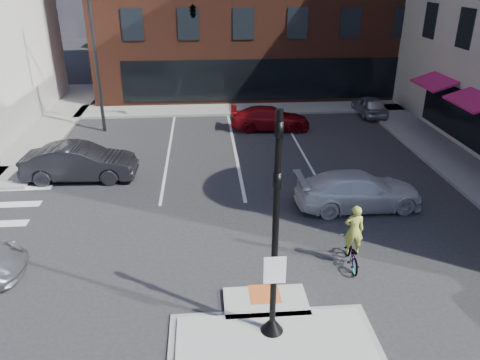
{
  "coord_description": "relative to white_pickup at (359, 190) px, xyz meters",
  "views": [
    {
      "loc": [
        -1.61,
        -9.08,
        8.8
      ],
      "look_at": [
        -0.4,
        5.89,
        2.0
      ],
      "focal_mm": 35.0,
      "sensor_mm": 36.0,
      "label": 1
    }
  ],
  "objects": [
    {
      "name": "ground",
      "position": [
        -4.47,
        -7.29,
        -0.73
      ],
      "size": [
        120.0,
        120.0,
        0.0
      ],
      "primitive_type": "plane",
      "color": "#28282B",
      "rests_on": "ground"
    },
    {
      "name": "refuge_island",
      "position": [
        -4.47,
        -7.55,
        -0.68
      ],
      "size": [
        5.4,
        4.65,
        0.13
      ],
      "color": "gray",
      "rests_on": "ground"
    },
    {
      "name": "sidewalk_e",
      "position": [
        6.33,
        2.71,
        -0.66
      ],
      "size": [
        3.0,
        24.0,
        0.15
      ],
      "primitive_type": "cube",
      "color": "gray",
      "rests_on": "ground"
    },
    {
      "name": "sidewalk_n",
      "position": [
        -1.47,
        14.71,
        -0.66
      ],
      "size": [
        26.0,
        3.0,
        0.15
      ],
      "primitive_type": "cube",
      "color": "gray",
      "rests_on": "ground"
    },
    {
      "name": "building_far_left",
      "position": [
        -8.47,
        44.71,
        4.27
      ],
      "size": [
        10.0,
        12.0,
        10.0
      ],
      "primitive_type": "cube",
      "color": "slate",
      "rests_on": "ground"
    },
    {
      "name": "signal_pole",
      "position": [
        -4.47,
        -6.9,
        1.62
      ],
      "size": [
        0.6,
        0.6,
        5.98
      ],
      "color": "black",
      "rests_on": "refuge_island"
    },
    {
      "name": "mast_arm_signal",
      "position": [
        -7.94,
        10.71,
        5.47
      ],
      "size": [
        6.1,
        2.24,
        8.0
      ],
      "color": "black",
      "rests_on": "ground"
    },
    {
      "name": "white_pickup",
      "position": [
        0.0,
        0.0,
        0.0
      ],
      "size": [
        5.13,
        2.24,
        1.47
      ],
      "primitive_type": "imported",
      "rotation": [
        0.0,
        0.0,
        1.61
      ],
      "color": "white",
      "rests_on": "ground"
    },
    {
      "name": "bg_car_dark",
      "position": [
        -11.73,
        3.71,
        0.09
      ],
      "size": [
        5.05,
        1.91,
        1.65
      ],
      "primitive_type": "imported",
      "rotation": [
        0.0,
        0.0,
        1.54
      ],
      "color": "#232328",
      "rests_on": "ground"
    },
    {
      "name": "bg_car_silver",
      "position": [
        4.78,
        12.71,
        -0.09
      ],
      "size": [
        1.53,
        3.77,
        1.28
      ],
      "primitive_type": "imported",
      "rotation": [
        0.0,
        0.0,
        3.14
      ],
      "color": "#B9BAC1",
      "rests_on": "ground"
    },
    {
      "name": "bg_car_red",
      "position": [
        -2.12,
        10.25,
        -0.06
      ],
      "size": [
        4.77,
        2.24,
        1.35
      ],
      "primitive_type": "imported",
      "rotation": [
        0.0,
        0.0,
        1.49
      ],
      "color": "maroon",
      "rests_on": "ground"
    },
    {
      "name": "cyclist",
      "position": [
        -1.47,
        -3.95,
        -0.01
      ],
      "size": [
        0.73,
        1.73,
        2.15
      ],
      "rotation": [
        0.0,
        0.0,
        3.05
      ],
      "color": "#3F3F44",
      "rests_on": "ground"
    }
  ]
}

